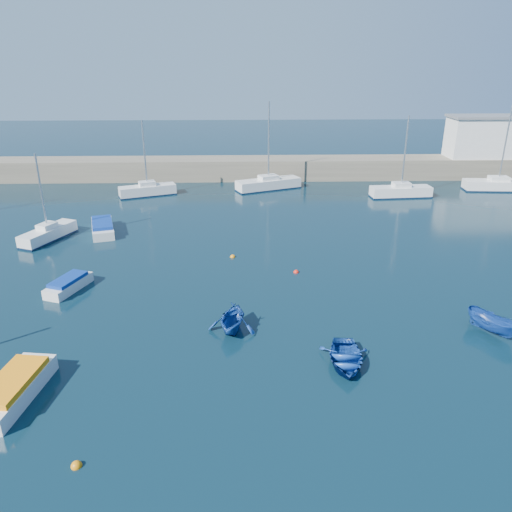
{
  "coord_description": "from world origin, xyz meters",
  "views": [
    {
      "loc": [
        -1.98,
        -18.6,
        14.98
      ],
      "look_at": [
        -0.98,
        14.59,
        1.6
      ],
      "focal_mm": 35.0,
      "sensor_mm": 36.0,
      "label": 1
    }
  ],
  "objects_px": {
    "sailboat_8": "(498,185)",
    "motorboat_1": "(69,284)",
    "dinghy_center": "(345,358)",
    "harbor_office": "(488,138)",
    "dinghy_left": "(232,318)",
    "sailboat_3": "(48,233)",
    "sailboat_5": "(148,190)",
    "sailboat_7": "(401,191)",
    "dinghy_right": "(493,324)",
    "motorboat_2": "(103,227)",
    "motorboat_0": "(14,389)",
    "sailboat_6": "(268,184)"
  },
  "relations": [
    {
      "from": "sailboat_8",
      "to": "motorboat_1",
      "type": "height_order",
      "value": "sailboat_8"
    },
    {
      "from": "dinghy_center",
      "to": "harbor_office",
      "type": "bearing_deg",
      "value": 64.29
    },
    {
      "from": "dinghy_left",
      "to": "sailboat_3",
      "type": "bearing_deg",
      "value": 147.56
    },
    {
      "from": "sailboat_5",
      "to": "dinghy_left",
      "type": "distance_m",
      "value": 32.3
    },
    {
      "from": "sailboat_3",
      "to": "sailboat_7",
      "type": "relative_size",
      "value": 0.83
    },
    {
      "from": "sailboat_3",
      "to": "dinghy_right",
      "type": "bearing_deg",
      "value": -5.18
    },
    {
      "from": "sailboat_7",
      "to": "dinghy_right",
      "type": "bearing_deg",
      "value": 168.55
    },
    {
      "from": "motorboat_1",
      "to": "dinghy_right",
      "type": "xyz_separation_m",
      "value": [
        26.31,
        -6.55,
        0.19
      ]
    },
    {
      "from": "motorboat_1",
      "to": "dinghy_right",
      "type": "relative_size",
      "value": 1.23
    },
    {
      "from": "dinghy_center",
      "to": "sailboat_5",
      "type": "bearing_deg",
      "value": 121.35
    },
    {
      "from": "sailboat_3",
      "to": "motorboat_1",
      "type": "height_order",
      "value": "sailboat_3"
    },
    {
      "from": "motorboat_2",
      "to": "dinghy_right",
      "type": "height_order",
      "value": "dinghy_right"
    },
    {
      "from": "sailboat_5",
      "to": "motorboat_1",
      "type": "relative_size",
      "value": 2.13
    },
    {
      "from": "sailboat_5",
      "to": "sailboat_7",
      "type": "bearing_deg",
      "value": -114.38
    },
    {
      "from": "motorboat_0",
      "to": "dinghy_center",
      "type": "distance_m",
      "value": 16.21
    },
    {
      "from": "sailboat_6",
      "to": "sailboat_8",
      "type": "bearing_deg",
      "value": -115.63
    },
    {
      "from": "sailboat_8",
      "to": "dinghy_center",
      "type": "relative_size",
      "value": 2.76
    },
    {
      "from": "dinghy_center",
      "to": "sailboat_8",
      "type": "bearing_deg",
      "value": 60.81
    },
    {
      "from": "harbor_office",
      "to": "motorboat_2",
      "type": "relative_size",
      "value": 1.82
    },
    {
      "from": "sailboat_5",
      "to": "dinghy_left",
      "type": "bearing_deg",
      "value": 176.8
    },
    {
      "from": "motorboat_1",
      "to": "sailboat_6",
      "type": "bearing_deg",
      "value": 81.49
    },
    {
      "from": "sailboat_6",
      "to": "sailboat_7",
      "type": "distance_m",
      "value": 15.37
    },
    {
      "from": "harbor_office",
      "to": "motorboat_1",
      "type": "xyz_separation_m",
      "value": [
        -43.89,
        -33.31,
        -4.67
      ]
    },
    {
      "from": "sailboat_3",
      "to": "dinghy_left",
      "type": "height_order",
      "value": "sailboat_3"
    },
    {
      "from": "sailboat_3",
      "to": "motorboat_1",
      "type": "bearing_deg",
      "value": -41.03
    },
    {
      "from": "sailboat_8",
      "to": "motorboat_0",
      "type": "bearing_deg",
      "value": 136.5
    },
    {
      "from": "sailboat_3",
      "to": "sailboat_6",
      "type": "relative_size",
      "value": 0.74
    },
    {
      "from": "sailboat_3",
      "to": "motorboat_1",
      "type": "xyz_separation_m",
      "value": [
        4.98,
        -10.24,
        -0.16
      ]
    },
    {
      "from": "sailboat_7",
      "to": "sailboat_6",
      "type": "bearing_deg",
      "value": 70.7
    },
    {
      "from": "motorboat_1",
      "to": "sailboat_5",
      "type": "bearing_deg",
      "value": 107.82
    },
    {
      "from": "sailboat_3",
      "to": "sailboat_5",
      "type": "relative_size",
      "value": 0.89
    },
    {
      "from": "harbor_office",
      "to": "sailboat_6",
      "type": "xyz_separation_m",
      "value": [
        -28.73,
        -5.94,
        -4.42
      ]
    },
    {
      "from": "motorboat_0",
      "to": "motorboat_1",
      "type": "relative_size",
      "value": 1.32
    },
    {
      "from": "motorboat_1",
      "to": "dinghy_left",
      "type": "xyz_separation_m",
      "value": [
        11.3,
        -5.79,
        0.42
      ]
    },
    {
      "from": "motorboat_1",
      "to": "dinghy_right",
      "type": "distance_m",
      "value": 27.11
    },
    {
      "from": "sailboat_5",
      "to": "motorboat_1",
      "type": "bearing_deg",
      "value": 155.84
    },
    {
      "from": "sailboat_5",
      "to": "motorboat_0",
      "type": "xyz_separation_m",
      "value": [
        0.02,
        -36.56,
        -0.13
      ]
    },
    {
      "from": "sailboat_8",
      "to": "dinghy_right",
      "type": "height_order",
      "value": "sailboat_8"
    },
    {
      "from": "sailboat_5",
      "to": "motorboat_0",
      "type": "height_order",
      "value": "sailboat_5"
    },
    {
      "from": "sailboat_3",
      "to": "motorboat_0",
      "type": "height_order",
      "value": "sailboat_3"
    },
    {
      "from": "sailboat_7",
      "to": "sailboat_8",
      "type": "height_order",
      "value": "sailboat_8"
    },
    {
      "from": "sailboat_7",
      "to": "sailboat_5",
      "type": "bearing_deg",
      "value": 82.73
    },
    {
      "from": "harbor_office",
      "to": "motorboat_2",
      "type": "height_order",
      "value": "harbor_office"
    },
    {
      "from": "sailboat_8",
      "to": "sailboat_5",
      "type": "bearing_deg",
      "value": 95.76
    },
    {
      "from": "dinghy_right",
      "to": "sailboat_5",
      "type": "bearing_deg",
      "value": 96.33
    },
    {
      "from": "sailboat_6",
      "to": "dinghy_right",
      "type": "distance_m",
      "value": 35.7
    },
    {
      "from": "sailboat_8",
      "to": "motorboat_0",
      "type": "distance_m",
      "value": 56.0
    },
    {
      "from": "motorboat_0",
      "to": "sailboat_3",
      "type": "bearing_deg",
      "value": 113.19
    },
    {
      "from": "motorboat_2",
      "to": "dinghy_right",
      "type": "bearing_deg",
      "value": -50.82
    },
    {
      "from": "motorboat_1",
      "to": "dinghy_left",
      "type": "relative_size",
      "value": 1.24
    }
  ]
}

